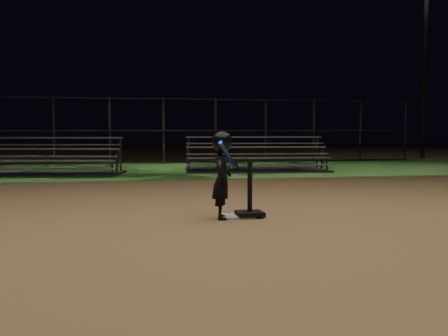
# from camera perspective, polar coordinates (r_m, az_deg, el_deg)

# --- Properties ---
(ground) EXTENTS (80.00, 80.00, 0.00)m
(ground) POSITION_cam_1_polar(r_m,az_deg,el_deg) (7.99, 1.38, -5.15)
(ground) COLOR olive
(ground) RESTS_ON ground
(grass_strip) EXTENTS (60.00, 8.00, 0.01)m
(grass_strip) POSITION_cam_1_polar(r_m,az_deg,el_deg) (17.83, -5.53, -0.08)
(grass_strip) COLOR #2A5D1E
(grass_strip) RESTS_ON ground
(home_plate) EXTENTS (0.45, 0.45, 0.02)m
(home_plate) POSITION_cam_1_polar(r_m,az_deg,el_deg) (7.98, 1.38, -5.07)
(home_plate) COLOR beige
(home_plate) RESTS_ON ground
(batting_tee) EXTENTS (0.38, 0.38, 0.83)m
(batting_tee) POSITION_cam_1_polar(r_m,az_deg,el_deg) (7.95, 2.72, -3.89)
(batting_tee) COLOR black
(batting_tee) RESTS_ON home_plate
(child_batter) EXTENTS (0.43, 0.61, 1.26)m
(child_batter) POSITION_cam_1_polar(r_m,az_deg,el_deg) (7.72, -0.22, -0.46)
(child_batter) COLOR black
(child_batter) RESTS_ON ground
(bleacher_left) EXTENTS (4.68, 2.91, 1.07)m
(bleacher_left) POSITION_cam_1_polar(r_m,az_deg,el_deg) (16.18, -18.50, 0.07)
(bleacher_left) COLOR #A9A8AD
(bleacher_left) RESTS_ON ground
(bleacher_right) EXTENTS (4.57, 2.60, 1.07)m
(bleacher_right) POSITION_cam_1_polar(r_m,az_deg,el_deg) (16.95, 3.40, 0.45)
(bleacher_right) COLOR #AFAFB4
(bleacher_right) RESTS_ON ground
(backstop_fence) EXTENTS (20.08, 0.08, 2.50)m
(backstop_fence) POSITION_cam_1_polar(r_m,az_deg,el_deg) (20.77, -6.35, 3.92)
(backstop_fence) COLOR #38383D
(backstop_fence) RESTS_ON ground
(light_pole_right) EXTENTS (0.90, 0.53, 8.30)m
(light_pole_right) POSITION_cam_1_polar(r_m,az_deg,el_deg) (26.72, 20.40, 11.66)
(light_pole_right) COLOR #2D2D30
(light_pole_right) RESTS_ON ground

